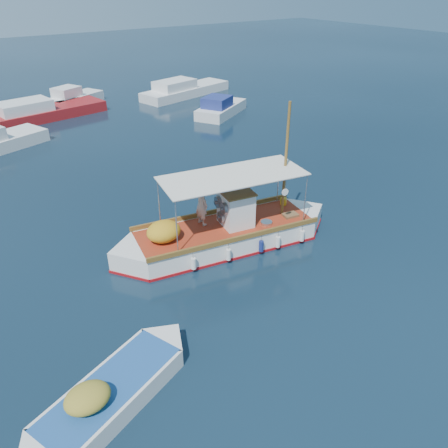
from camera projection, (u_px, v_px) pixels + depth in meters
ground at (240, 248)px, 18.24m from camera, size 160.00×160.00×0.00m
fishing_caique at (224, 234)px, 18.22m from camera, size 9.58×3.90×5.94m
dinghy at (110, 396)px, 11.49m from camera, size 5.25×2.94×1.37m
bg_boat_n at (40, 113)px, 34.21m from camera, size 9.84×4.23×1.80m
bg_boat_ne at (220, 109)px, 35.23m from camera, size 5.72×4.59×1.80m
bg_boat_e at (184, 91)px, 40.79m from camera, size 9.54×4.65×1.80m
bg_boat_far_n at (73, 99)px, 38.10m from camera, size 5.47×3.97×1.80m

